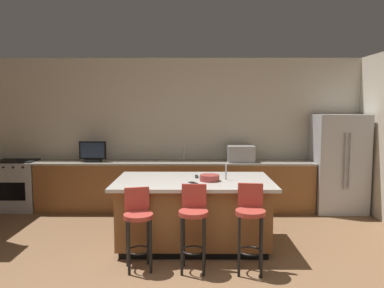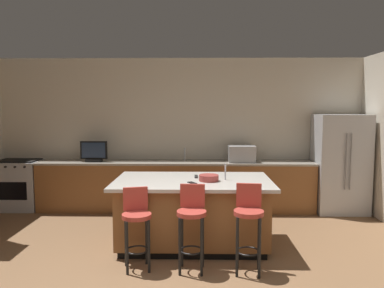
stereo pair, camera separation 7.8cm
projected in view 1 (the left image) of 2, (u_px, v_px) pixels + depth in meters
name	position (u px, v px, depth m)	size (l,w,h in m)	color
wall_back	(179.00, 133.00, 7.23)	(7.30, 0.12, 2.79)	beige
counter_back	(175.00, 186.00, 6.94)	(5.00, 0.62, 0.90)	brown
kitchen_island	(194.00, 212.00, 5.16)	(2.11, 1.24, 0.91)	black
refrigerator	(339.00, 163.00, 6.83)	(0.89, 0.74, 1.75)	#B7BABF
range_oven	(18.00, 185.00, 6.96)	(0.78, 0.63, 0.92)	#B7BABF
microwave	(241.00, 154.00, 6.88)	(0.48, 0.36, 0.29)	#B7BABF
tv_monitor	(93.00, 152.00, 6.84)	(0.48, 0.16, 0.37)	black
sink_faucet_back	(184.00, 154.00, 6.98)	(0.02, 0.02, 0.24)	#B2B2B7
sink_faucet_island	(226.00, 172.00, 5.10)	(0.02, 0.02, 0.22)	#B2B2B7
bar_stool_left	(138.00, 222.00, 4.40)	(0.35, 0.37, 0.94)	#B23D33
bar_stool_center	(194.00, 220.00, 4.36)	(0.34, 0.35, 0.99)	#B23D33
bar_stool_right	(250.00, 220.00, 4.32)	(0.34, 0.35, 1.01)	#B23D33
fruit_bowl	(210.00, 178.00, 5.03)	(0.26, 0.26, 0.08)	#993833
cell_phone	(193.00, 183.00, 4.89)	(0.07, 0.15, 0.01)	black
tv_remote	(197.00, 176.00, 5.30)	(0.04, 0.17, 0.02)	black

